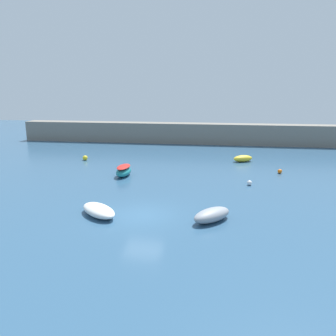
% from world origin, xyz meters
% --- Properties ---
extents(ground_plane, '(120.00, 120.00, 0.20)m').
position_xyz_m(ground_plane, '(0.00, 0.00, -0.10)').
color(ground_plane, '#2D5170').
extents(harbor_breakwater, '(50.53, 2.66, 2.98)m').
position_xyz_m(harbor_breakwater, '(0.00, 29.48, 1.49)').
color(harbor_breakwater, slate).
rests_on(harbor_breakwater, ground_plane).
extents(rowboat_with_red_cover, '(1.25, 2.77, 0.99)m').
position_xyz_m(rowboat_with_red_cover, '(-3.97, 9.37, 0.50)').
color(rowboat_with_red_cover, teal).
rests_on(rowboat_with_red_cover, ground_plane).
extents(rowboat_white_midwater, '(2.81, 2.91, 0.81)m').
position_xyz_m(rowboat_white_midwater, '(4.44, -0.34, 0.40)').
color(rowboat_white_midwater, gray).
rests_on(rowboat_white_midwater, ground_plane).
extents(fishing_dinghy_green, '(2.51, 1.98, 0.73)m').
position_xyz_m(fishing_dinghy_green, '(7.53, 17.35, 0.37)').
color(fishing_dinghy_green, yellow).
rests_on(fishing_dinghy_green, ground_plane).
extents(rowboat_blue_near, '(3.33, 3.14, 0.69)m').
position_xyz_m(rowboat_blue_near, '(-2.78, -0.50, 0.35)').
color(rowboat_blue_near, white).
rests_on(rowboat_blue_near, ground_plane).
extents(mooring_buoy_yellow, '(0.56, 0.56, 0.56)m').
position_xyz_m(mooring_buoy_yellow, '(-10.26, 15.38, 0.28)').
color(mooring_buoy_yellow, yellow).
rests_on(mooring_buoy_yellow, ground_plane).
extents(mooring_buoy_white, '(0.42, 0.42, 0.42)m').
position_xyz_m(mooring_buoy_white, '(7.43, 7.95, 0.21)').
color(mooring_buoy_white, white).
rests_on(mooring_buoy_white, ground_plane).
extents(mooring_buoy_orange, '(0.42, 0.42, 0.42)m').
position_xyz_m(mooring_buoy_orange, '(10.69, 12.49, 0.21)').
color(mooring_buoy_orange, orange).
rests_on(mooring_buoy_orange, ground_plane).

